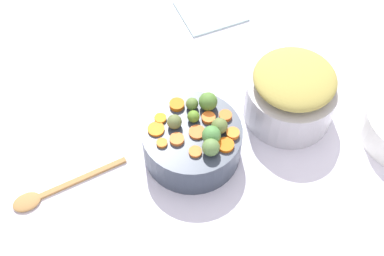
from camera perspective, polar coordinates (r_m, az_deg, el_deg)
The scene contains 24 objects.
tabletop at distance 1.24m, azimuth 0.20°, elevation -4.97°, with size 2.40×2.40×0.02m, color white.
serving_bowl_carrots at distance 1.22m, azimuth 0.00°, elevation -1.51°, with size 0.23×0.23×0.09m, color #343E4C.
metal_pot at distance 1.30m, azimuth 10.57°, elevation 3.01°, with size 0.22×0.22×0.11m, color #BBBBBE.
stuffing_mound at distance 1.24m, azimuth 11.13°, elevation 5.30°, with size 0.19×0.19×0.05m, color #AB9E49.
carrot_slice_0 at distance 1.15m, azimuth 3.67°, elevation -1.85°, with size 0.04×0.04×0.01m, color orange.
carrot_slice_1 at distance 1.19m, azimuth 1.80°, elevation 1.11°, with size 0.03×0.03×0.01m, color orange.
carrot_slice_2 at distance 1.16m, azimuth -1.66°, elevation -1.24°, with size 0.03×0.03×0.01m, color orange.
carrot_slice_3 at distance 1.21m, azimuth -1.65°, elevation 2.55°, with size 0.03×0.03×0.01m, color orange.
carrot_slice_4 at distance 1.14m, azimuth 0.36°, elevation -2.59°, with size 0.03×0.03×0.01m, color orange.
carrot_slice_5 at distance 1.17m, azimuth 4.48°, elevation -0.64°, with size 0.03×0.03×0.01m, color orange.
carrot_slice_6 at distance 1.20m, azimuth 3.64°, elevation 1.34°, with size 0.03×0.03×0.01m, color orange.
carrot_slice_7 at distance 1.19m, azimuth -3.45°, elevation 1.04°, with size 0.03×0.03×0.01m, color orange.
carrot_slice_8 at distance 1.16m, azimuth -3.29°, elevation -1.64°, with size 0.02×0.02×0.01m, color orange.
carrot_slice_9 at distance 1.17m, azimuth 0.55°, elevation -0.46°, with size 0.04×0.04×0.01m, color orange.
carrot_slice_10 at distance 1.18m, azimuth -3.92°, elevation -0.13°, with size 0.04×0.04×0.01m, color orange.
brussels_sprout_0 at distance 1.18m, azimuth 0.16°, elevation 1.26°, with size 0.03×0.03×0.03m, color #5B8827.
brussels_sprout_1 at distance 1.15m, azimuth 2.11°, elevation -0.78°, with size 0.04×0.04×0.04m, color #4B8840.
brussels_sprout_2 at distance 1.16m, azimuth 3.00°, elevation 0.24°, with size 0.04×0.04×0.04m, color olive.
brussels_sprout_3 at distance 1.17m, azimuth -1.93°, elevation 0.68°, with size 0.03×0.03×0.03m, color #606E3A.
brussels_sprout_4 at distance 1.20m, azimuth -0.00°, elevation 2.65°, with size 0.03×0.03×0.03m, color #587734.
brussels_sprout_5 at distance 1.20m, azimuth 1.76°, elevation 2.91°, with size 0.04×0.04×0.04m, color #507C31.
brussels_sprout_6 at distance 1.13m, azimuth 2.06°, elevation -2.11°, with size 0.04×0.04×0.04m, color #5C8242.
wooden_spoon at distance 1.24m, azimuth -15.36°, elevation -6.81°, with size 0.27×0.05×0.01m.
dish_towel at distance 1.57m, azimuth 2.05°, elevation 12.54°, with size 0.18×0.16×0.01m, color #99B4B4.
Camera 1 is at (0.26, 0.56, 1.08)m, focal length 49.11 mm.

